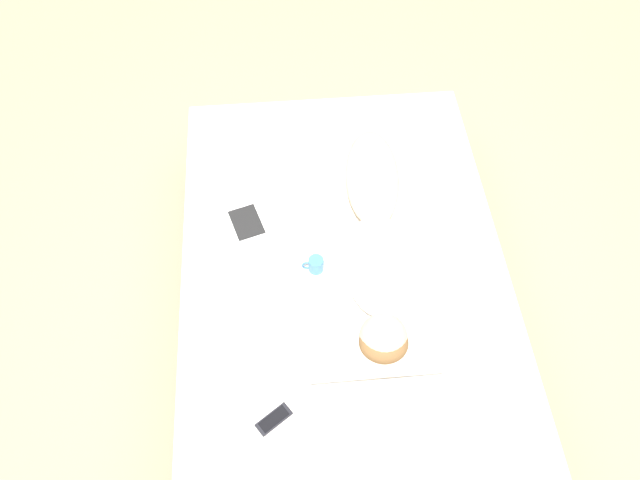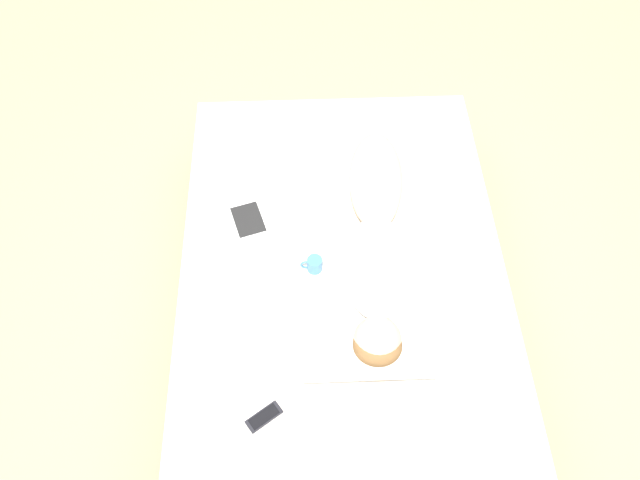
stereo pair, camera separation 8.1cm
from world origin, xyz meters
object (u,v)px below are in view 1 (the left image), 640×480
at_px(open_magazine, 266,217).
at_px(cell_phone, 274,419).
at_px(person, 377,244).
at_px(coffee_mug, 315,264).

relative_size(open_magazine, cell_phone, 3.02).
bearing_deg(person, cell_phone, 60.30).
distance_m(person, cell_phone, 0.92).
bearing_deg(cell_phone, person, -69.01).
relative_size(person, cell_phone, 8.50).
xyz_separation_m(person, cell_phone, (0.52, 0.76, -0.09)).
relative_size(open_magazine, coffee_mug, 4.64).
height_order(person, cell_phone, person).
xyz_separation_m(open_magazine, cell_phone, (0.01, 1.03, 0.00)).
xyz_separation_m(person, coffee_mug, (0.29, 0.05, -0.06)).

